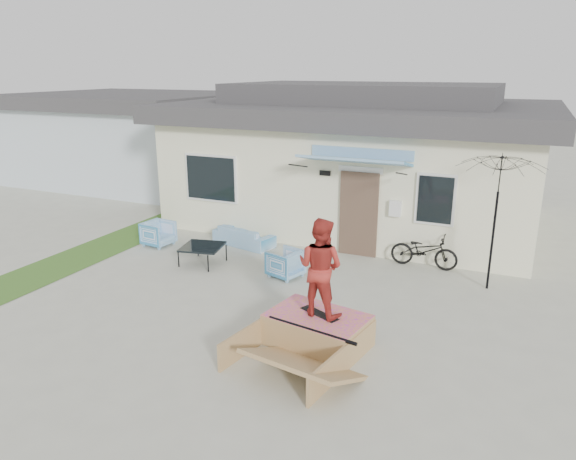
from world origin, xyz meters
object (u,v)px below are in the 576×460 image
at_px(armchair_left, 158,232).
at_px(skate_ramp, 317,330).
at_px(armchair_right, 285,262).
at_px(patio_umbrella, 496,209).
at_px(bicycle, 424,247).
at_px(loveseat, 244,233).
at_px(skater, 320,266).
at_px(coffee_table, 203,255).
at_px(skateboard, 319,313).

xyz_separation_m(armchair_left, skate_ramp, (5.71, -3.20, -0.09)).
distance_m(armchair_right, skate_ramp, 3.11).
relative_size(patio_umbrella, skate_ramp, 1.03).
relative_size(armchair_left, patio_umbrella, 0.33).
distance_m(armchair_right, bicycle, 3.29).
relative_size(loveseat, patio_umbrella, 0.77).
distance_m(loveseat, patio_umbrella, 6.29).
distance_m(loveseat, skate_ramp, 5.56).
bearing_deg(armchair_right, bicycle, 141.67).
bearing_deg(bicycle, skater, 168.98).
height_order(armchair_right, skater, skater).
bearing_deg(armchair_left, coffee_table, -104.62).
xyz_separation_m(coffee_table, skate_ramp, (3.90, -2.50, 0.04)).
bearing_deg(armchair_left, patio_umbrella, -80.02).
distance_m(armchair_left, bicycle, 6.76).
bearing_deg(armchair_right, skate_ramp, 51.49).
bearing_deg(bicycle, skateboard, 168.98).
xyz_separation_m(bicycle, skate_ramp, (-0.94, -4.43, -0.23)).
height_order(skate_ramp, skateboard, skateboard).
bearing_deg(skater, patio_umbrella, -114.71).
relative_size(skate_ramp, skateboard, 2.83).
bearing_deg(armchair_left, skateboard, -112.50).
xyz_separation_m(coffee_table, patio_umbrella, (6.32, 1.21, 1.52)).
relative_size(coffee_table, skate_ramp, 0.43).
height_order(armchair_left, skateboard, armchair_left).
relative_size(coffee_table, patio_umbrella, 0.41).
relative_size(armchair_right, skate_ramp, 0.32).
bearing_deg(skateboard, armchair_left, 175.43).
bearing_deg(armchair_left, skate_ramp, -112.94).
xyz_separation_m(armchair_right, skater, (1.77, -2.51, 1.06)).
distance_m(armchair_left, patio_umbrella, 8.26).
height_order(coffee_table, skateboard, skateboard).
distance_m(armchair_left, coffee_table, 1.94).
bearing_deg(armchair_right, patio_umbrella, 122.40).
bearing_deg(loveseat, bicycle, -163.96).
relative_size(skateboard, skater, 0.46).
distance_m(coffee_table, skateboard, 4.62).
xyz_separation_m(skate_ramp, skater, (0.01, 0.05, 1.14)).
height_order(armchair_right, bicycle, bicycle).
xyz_separation_m(loveseat, bicycle, (4.63, 0.27, 0.17)).
bearing_deg(skate_ramp, bicycle, 87.81).
bearing_deg(bicycle, armchair_left, 101.53).
bearing_deg(loveseat, skate_ramp, 144.23).
relative_size(armchair_left, skater, 0.43).
bearing_deg(skater, armchair_left, -20.19).
relative_size(coffee_table, skater, 0.55).
relative_size(loveseat, armchair_left, 2.35).
bearing_deg(patio_umbrella, skate_ramp, -123.08).
distance_m(bicycle, patio_umbrella, 2.07).
distance_m(loveseat, skateboard, 5.53).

